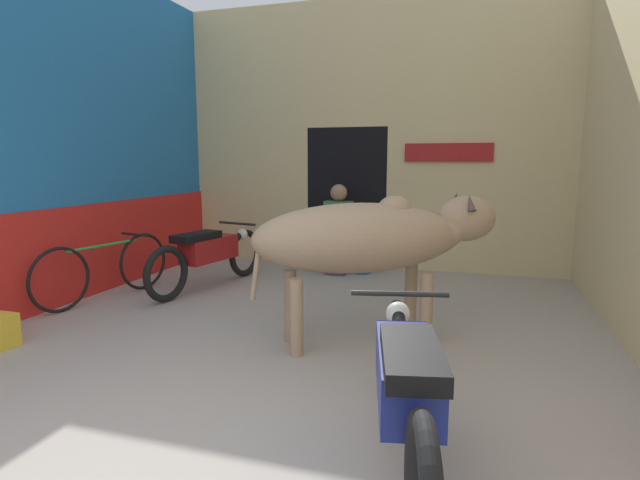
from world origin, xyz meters
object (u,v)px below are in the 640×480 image
Objects in this scene: bicycle at (105,269)px; shopkeeper_seated at (338,226)px; motorcycle_far at (209,253)px; cow at (371,238)px; motorcycle_near at (406,386)px; plastic_stool at (362,257)px.

bicycle is 1.41× the size of shopkeeper_seated.
shopkeeper_seated is at bearing 43.78° from motorcycle_far.
cow is 1.71× the size of shopkeeper_seated.
shopkeeper_seated is (-1.49, 4.18, 0.20)m from motorcycle_near.
motorcycle_near is at bearing -70.34° from shopkeeper_seated.
shopkeeper_seated is at bearing -162.11° from plastic_stool.
plastic_stool is at bearing 17.89° from shopkeeper_seated.
plastic_stool is at bearing 105.28° from motorcycle_near.
motorcycle_near reaches higher than plastic_stool.
plastic_stool is (2.45, 2.15, -0.13)m from bicycle.
plastic_stool is at bearing 104.00° from cow.
cow is 1.21× the size of bicycle.
motorcycle_near is 1.20× the size of bicycle.
cow is at bearing -76.00° from plastic_stool.
shopkeeper_seated reaches higher than bicycle.
motorcycle_near is 1.03× the size of motorcycle_far.
plastic_stool is (-0.64, 2.56, -0.69)m from cow.
motorcycle_near is at bearing -74.72° from plastic_stool.
cow is 5.07× the size of plastic_stool.
bicycle is 3.26m from plastic_stool.
motorcycle_near is 4.21m from bicycle.
shopkeeper_seated is at bearing 111.37° from cow.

